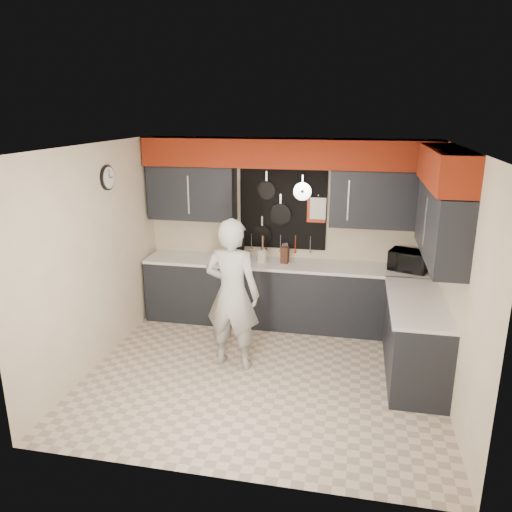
% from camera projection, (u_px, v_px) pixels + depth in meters
% --- Properties ---
extents(ground, '(4.00, 4.00, 0.00)m').
position_uv_depth(ground, '(263.00, 374.00, 5.82)').
color(ground, beige).
rests_on(ground, ground).
extents(back_wall_assembly, '(4.00, 0.36, 2.60)m').
position_uv_depth(back_wall_assembly, '(286.00, 183.00, 6.75)').
color(back_wall_assembly, beige).
rests_on(back_wall_assembly, ground).
extents(right_wall_assembly, '(0.36, 3.50, 2.60)m').
position_uv_depth(right_wall_assembly, '(444.00, 212.00, 5.16)').
color(right_wall_assembly, beige).
rests_on(right_wall_assembly, ground).
extents(left_wall_assembly, '(0.05, 3.50, 2.60)m').
position_uv_depth(left_wall_assembly, '(97.00, 254.00, 5.83)').
color(left_wall_assembly, beige).
rests_on(left_wall_assembly, ground).
extents(base_cabinets, '(3.95, 2.20, 0.92)m').
position_uv_depth(base_cabinets, '(315.00, 305.00, 6.66)').
color(base_cabinets, black).
rests_on(base_cabinets, ground).
extents(microwave, '(0.57, 0.47, 0.27)m').
position_uv_depth(microwave, '(409.00, 261.00, 6.55)').
color(microwave, black).
rests_on(microwave, base_cabinets).
extents(knife_block, '(0.12, 0.12, 0.23)m').
position_uv_depth(knife_block, '(285.00, 255.00, 6.87)').
color(knife_block, '#331510').
rests_on(knife_block, base_cabinets).
extents(utensil_crock, '(0.13, 0.13, 0.17)m').
position_uv_depth(utensil_crock, '(262.00, 256.00, 6.91)').
color(utensil_crock, white).
rests_on(utensil_crock, base_cabinets).
extents(coffee_maker, '(0.24, 0.27, 0.37)m').
position_uv_depth(coffee_maker, '(236.00, 246.00, 7.05)').
color(coffee_maker, black).
rests_on(coffee_maker, base_cabinets).
extents(person, '(0.71, 0.51, 1.81)m').
position_uv_depth(person, '(232.00, 294.00, 5.79)').
color(person, '#A5A5A3').
rests_on(person, ground).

